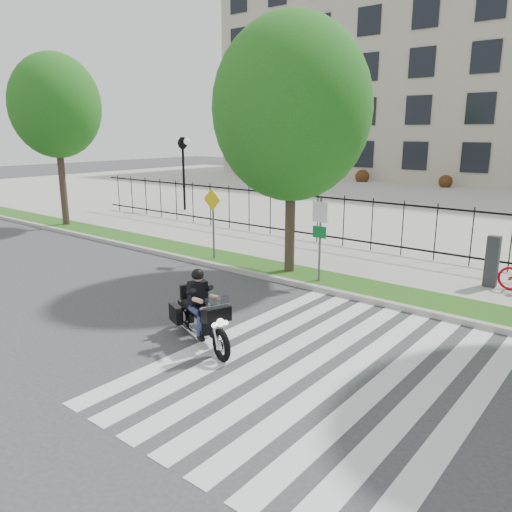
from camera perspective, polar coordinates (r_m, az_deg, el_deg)
The scene contains 13 objects.
ground at distance 13.07m, azimuth -10.44°, elevation -6.52°, with size 120.00×120.00×0.00m, color #39383B.
curb at distance 15.86m, azimuth 0.80°, elevation -2.30°, with size 60.00×0.20×0.15m, color #A29F98.
grass_verge at distance 16.51m, azimuth 2.62°, elevation -1.65°, with size 60.00×1.50×0.15m, color #1B4C13.
sidewalk at distance 18.52m, azimuth 7.21°, elevation -0.01°, with size 60.00×3.50×0.15m, color #AFABA3.
plaza at distance 34.49m, azimuth 22.87°, elevation 5.47°, with size 80.00×34.00×0.10m, color #AFABA3.
crosswalk_stripes at distance 10.17m, azimuth 8.12°, elevation -12.57°, with size 5.70×8.00×0.01m, color silver, non-canonical shape.
iron_fence at distance 19.78m, azimuth 9.99°, elevation 3.97°, with size 30.00×0.06×2.00m, color black, non-canonical shape.
lamp_post_left at distance 29.23m, azimuth -8.34°, elevation 11.29°, with size 1.06×0.70×4.25m.
street_tree_0 at distance 25.70m, azimuth -21.94°, elevation 15.60°, with size 4.13×4.13×7.91m.
street_tree_1 at distance 15.67m, azimuth 4.12°, elevation 16.39°, with size 4.82×4.82×7.82m.
sign_pole_regulatory at distance 14.87m, azimuth 7.31°, elevation 3.08°, with size 0.50×0.09×2.50m.
sign_pole_warning at distance 17.52m, azimuth -4.96°, elevation 4.81°, with size 0.78×0.09×2.49m.
motorcycle_rider at distance 10.96m, azimuth -6.25°, elevation -6.70°, with size 2.48×1.32×2.02m.
Camera 1 is at (9.38, -7.88, 4.54)m, focal length 35.00 mm.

